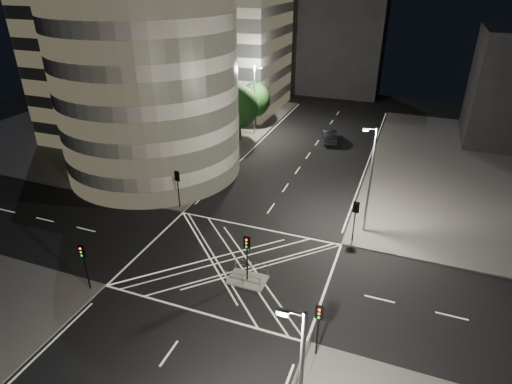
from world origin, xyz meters
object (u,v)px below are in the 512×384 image
at_px(central_island, 247,280).
at_px(traffic_signal_nl, 84,259).
at_px(traffic_signal_fl, 178,182).
at_px(traffic_signal_fr, 355,214).
at_px(street_lamp_left_near, 195,140).
at_px(street_lamp_left_far, 255,98).
at_px(sedan, 330,136).
at_px(traffic_signal_island, 247,250).
at_px(traffic_signal_nr, 319,321).
at_px(street_lamp_right_far, 370,178).

relative_size(central_island, traffic_signal_nl, 0.75).
bearing_deg(traffic_signal_fl, traffic_signal_fr, 0.00).
height_order(traffic_signal_fl, street_lamp_left_near, street_lamp_left_near).
xyz_separation_m(street_lamp_left_far, sedan, (10.94, 1.15, -4.68)).
bearing_deg(traffic_signal_island, street_lamp_left_far, 109.95).
relative_size(traffic_signal_fl, traffic_signal_island, 1.00).
bearing_deg(street_lamp_left_far, street_lamp_left_near, -90.00).
height_order(traffic_signal_nr, street_lamp_left_far, street_lamp_left_far).
distance_m(traffic_signal_island, sedan, 32.72).
height_order(central_island, street_lamp_left_far, street_lamp_left_far).
bearing_deg(street_lamp_right_far, traffic_signal_nr, -92.30).
relative_size(traffic_signal_island, sedan, 0.77).
height_order(central_island, sedan, sedan).
xyz_separation_m(street_lamp_right_far, sedan, (-7.94, 22.15, -4.68)).
bearing_deg(traffic_signal_island, central_island, 0.00).
distance_m(traffic_signal_island, street_lamp_right_far, 13.13).
bearing_deg(traffic_signal_nr, central_island, 142.07).
distance_m(central_island, street_lamp_right_far, 13.98).
height_order(traffic_signal_nr, street_lamp_left_near, street_lamp_left_near).
xyz_separation_m(traffic_signal_nl, sedan, (10.30, 37.95, -2.06)).
xyz_separation_m(traffic_signal_nr, traffic_signal_island, (-6.80, 5.30, 0.00)).
height_order(traffic_signal_island, sedan, traffic_signal_island).
relative_size(traffic_signal_island, street_lamp_left_near, 0.40).
distance_m(traffic_signal_fl, street_lamp_left_near, 5.86).
distance_m(central_island, sedan, 32.66).
distance_m(traffic_signal_fr, traffic_signal_island, 10.73).
bearing_deg(traffic_signal_nl, traffic_signal_fl, 90.00).
distance_m(traffic_signal_fr, street_lamp_left_far, 29.63).
bearing_deg(sedan, traffic_signal_fr, 91.39).
height_order(street_lamp_left_far, street_lamp_right_far, same).
relative_size(central_island, traffic_signal_fr, 0.75).
bearing_deg(street_lamp_left_far, traffic_signal_island, -70.05).
bearing_deg(sedan, traffic_signal_nl, 59.52).
height_order(traffic_signal_fl, traffic_signal_island, same).
distance_m(street_lamp_right_far, sedan, 23.99).
height_order(central_island, street_lamp_left_near, street_lamp_left_near).
distance_m(traffic_signal_nl, traffic_signal_nr, 17.60).
height_order(central_island, traffic_signal_fl, traffic_signal_fl).
height_order(traffic_signal_nr, street_lamp_right_far, street_lamp_right_far).
distance_m(traffic_signal_fl, traffic_signal_island, 13.62).
bearing_deg(central_island, traffic_signal_nr, -37.93).
relative_size(traffic_signal_fr, traffic_signal_island, 1.00).
bearing_deg(street_lamp_left_near, sedan, 60.27).
bearing_deg(sedan, traffic_signal_fl, 51.77).
xyz_separation_m(traffic_signal_fl, street_lamp_right_far, (18.24, 2.20, 2.63)).
height_order(central_island, traffic_signal_nl, traffic_signal_nl).
height_order(traffic_signal_fl, street_lamp_right_far, street_lamp_right_far).
height_order(traffic_signal_nl, traffic_signal_nr, same).
bearing_deg(central_island, traffic_signal_fl, 142.46).
height_order(traffic_signal_fl, sedan, traffic_signal_fl).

